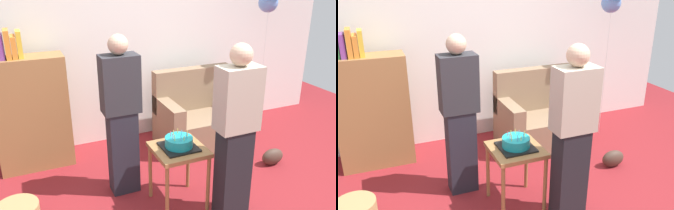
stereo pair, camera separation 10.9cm
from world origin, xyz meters
TOP-DOWN VIEW (x-y plane):
  - wall_back at (0.00, 2.05)m, footprint 6.00×0.10m
  - couch at (0.76, 1.47)m, footprint 1.10×0.70m
  - bookshelf at (-1.27, 1.68)m, footprint 0.80×0.36m
  - side_table at (-0.07, 0.35)m, footprint 0.48×0.48m
  - birthday_cake at (-0.07, 0.35)m, footprint 0.32×0.32m
  - person_blowing_candles at (-0.49, 0.79)m, footprint 0.36×0.22m
  - person_holding_cake at (0.30, 0.00)m, footprint 0.36×0.22m
  - handbag at (1.26, 0.57)m, footprint 0.28×0.14m

SIDE VIEW (x-z plane):
  - handbag at x=1.26m, z-range 0.00..0.20m
  - couch at x=0.76m, z-range -0.14..0.82m
  - side_table at x=-0.07m, z-range 0.21..0.82m
  - birthday_cake at x=-0.07m, z-range 0.58..0.75m
  - bookshelf at x=-1.27m, z-range -0.12..1.49m
  - person_blowing_candles at x=-0.49m, z-range 0.02..1.65m
  - person_holding_cake at x=0.30m, z-range 0.02..1.65m
  - wall_back at x=0.00m, z-range 0.00..2.70m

